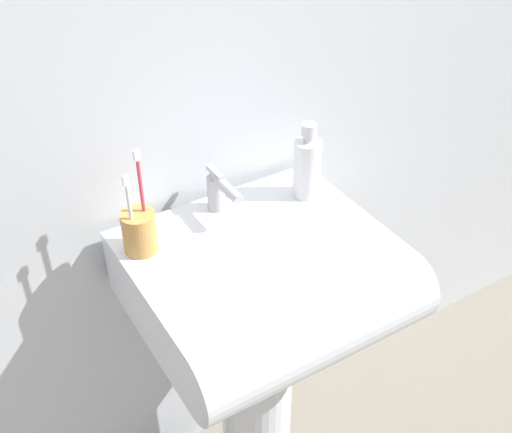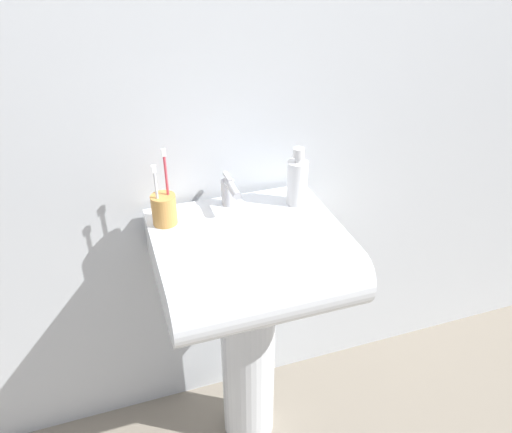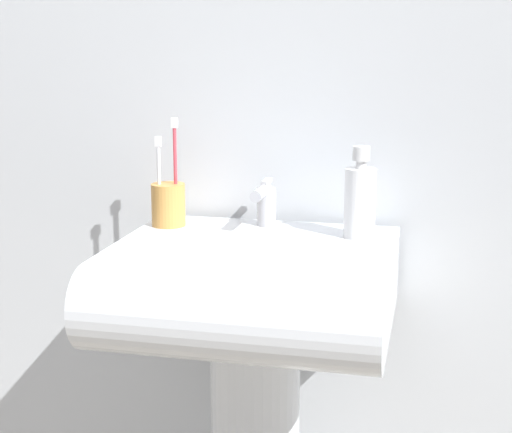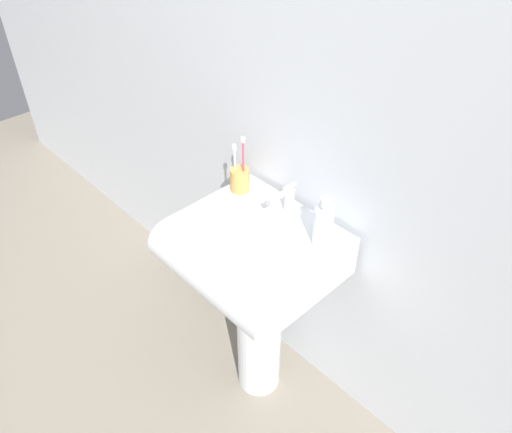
# 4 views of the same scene
# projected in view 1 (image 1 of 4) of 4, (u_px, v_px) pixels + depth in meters

# --- Properties ---
(wall_back) EXTENTS (5.00, 0.05, 2.40)m
(wall_back) POSITION_uv_depth(u_px,v_px,m) (191.00, 16.00, 1.19)
(wall_back) COLOR silver
(wall_back) RESTS_ON ground
(sink_pedestal) EXTENTS (0.17, 0.17, 0.67)m
(sink_pedestal) POSITION_uv_depth(u_px,v_px,m) (256.00, 399.00, 1.54)
(sink_pedestal) COLOR white
(sink_pedestal) RESTS_ON ground
(sink_basin) EXTENTS (0.50, 0.45, 0.15)m
(sink_basin) POSITION_uv_depth(u_px,v_px,m) (270.00, 286.00, 1.26)
(sink_basin) COLOR white
(sink_basin) RESTS_ON sink_pedestal
(faucet) EXTENTS (0.04, 0.13, 0.09)m
(faucet) POSITION_uv_depth(u_px,v_px,m) (219.00, 191.00, 1.31)
(faucet) COLOR #B7B7BC
(faucet) RESTS_ON sink_basin
(toothbrush_cup) EXTENTS (0.07, 0.07, 0.21)m
(toothbrush_cup) POSITION_uv_depth(u_px,v_px,m) (139.00, 230.00, 1.21)
(toothbrush_cup) COLOR #D19347
(toothbrush_cup) RESTS_ON sink_basin
(soap_bottle) EXTENTS (0.06, 0.06, 0.17)m
(soap_bottle) POSITION_uv_depth(u_px,v_px,m) (307.00, 166.00, 1.35)
(soap_bottle) COLOR white
(soap_bottle) RESTS_ON sink_basin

